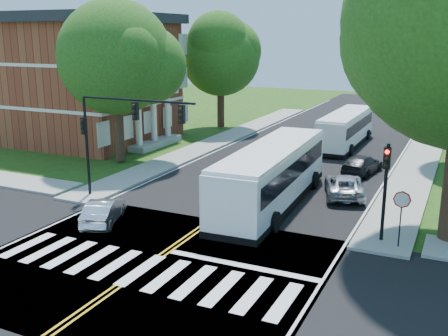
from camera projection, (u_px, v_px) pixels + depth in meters
The scene contains 21 objects.
ground at pixel (148, 265), 21.29m from camera, with size 140.00×140.00×0.00m, color #214511.
road at pixel (288, 167), 37.07m from camera, with size 14.00×96.00×0.01m, color black.
cross_road at pixel (148, 265), 21.28m from camera, with size 60.00×12.00×0.01m, color black.
center_line at pixel (304, 155), 40.57m from camera, with size 0.36×70.00×0.01m, color gold.
edge_line_w at pixel (225, 147), 43.37m from camera, with size 0.12×70.00×0.01m, color silver.
edge_line_e at pixel (396, 164), 37.77m from camera, with size 0.12×70.00×0.01m, color silver.
crosswalk at pixel (141, 270), 20.84m from camera, with size 12.60×3.00×0.01m, color silver.
stop_bar at pixel (242, 265), 21.24m from camera, with size 6.60×0.40×0.01m, color silver.
sidewalk_nw at pixel (224, 139), 46.60m from camera, with size 2.60×40.00×0.15m, color gray.
sidewalk_ne at pixel (422, 157), 39.77m from camera, with size 2.60×40.00×0.15m, color gray.
tree_west_near at pixel (115, 57), 36.42m from camera, with size 8.00×8.00×11.40m.
tree_west_far at pixel (221, 57), 50.37m from camera, with size 7.60×7.60×10.67m.
brick_building at pixel (61, 77), 46.50m from camera, with size 20.00×13.00×10.80m.
signal_nw at pixel (119, 125), 28.24m from camera, with size 7.15×0.46×5.66m.
signal_ne at pixel (386, 180), 22.82m from camera, with size 0.30×0.46×4.40m.
stop_sign at pixel (402, 206), 22.32m from camera, with size 0.76×0.08×2.53m.
bus_lead at pixel (272, 174), 28.33m from camera, with size 3.45×12.78×3.28m.
bus_follow at pixel (346, 128), 43.50m from camera, with size 2.74×10.94×2.82m.
hatchback at pixel (104, 211), 25.85m from camera, with size 1.32×3.79×1.25m, color silver.
suv at pixel (344, 185), 30.20m from camera, with size 2.11×4.57×1.27m, color #B2B5BA.
dark_sedan at pixel (362, 164), 35.09m from camera, with size 1.75×4.31×1.25m, color black.
Camera 1 is at (11.15, -16.45, 9.15)m, focal length 42.00 mm.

